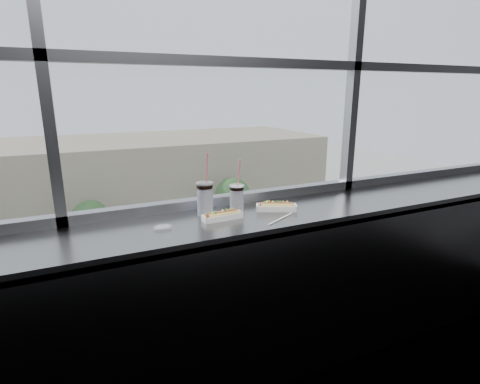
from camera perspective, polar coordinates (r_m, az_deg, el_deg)
name	(u,v)px	position (r m, az deg, el deg)	size (l,w,h in m)	color
wall_back_lower	(227,278)	(2.72, -1.92, -12.91)	(6.00, 6.00, 0.00)	black
window_glass	(224,8)	(2.46, -2.52, 26.17)	(6.00, 6.00, 0.00)	silver
window_mullions	(225,8)	(2.45, -2.32, 26.25)	(6.00, 0.08, 2.40)	gray
counter	(244,220)	(2.28, 0.67, -4.29)	(6.00, 0.55, 0.06)	gray
counter_fascia	(263,317)	(2.31, 3.49, -18.52)	(6.00, 0.04, 1.04)	gray
hotdog_tray_left	(222,215)	(2.20, -2.69, -3.58)	(0.24, 0.09, 0.06)	white
hotdog_tray_right	(276,207)	(2.36, 5.58, -2.23)	(0.26, 0.18, 0.06)	white
soda_cup_left	(205,197)	(2.25, -5.35, -0.79)	(0.10, 0.10, 0.38)	white
soda_cup_right	(237,198)	(2.29, -0.50, -0.85)	(0.09, 0.09, 0.34)	white
loose_straw	(281,219)	(2.21, 6.20, -4.07)	(0.01, 0.01, 0.25)	white
wrapper	(163,227)	(2.09, -11.70, -5.23)	(0.10, 0.07, 0.02)	silver
plaza_ground	(84,204)	(47.49, -22.69, -1.74)	(120.00, 120.00, 0.00)	#AEACA4
street_asphalt	(104,304)	(25.65, -20.06, -15.80)	(80.00, 10.00, 0.06)	black
far_sidewalk	(94,255)	(32.83, -21.37, -8.94)	(80.00, 6.00, 0.04)	#AEACA4
far_building	(82,181)	(41.18, -22.88, 1.55)	(50.00, 14.00, 8.00)	gray
car_far_c	(228,238)	(30.73, -1.78, -7.08)	(6.92, 2.88, 2.31)	white
car_far_b	(153,253)	(29.15, -13.11, -9.10)	(5.99, 2.49, 2.00)	#691E00
car_near_c	(84,329)	(21.62, -22.64, -18.74)	(6.78, 2.83, 2.26)	#5F1C02
car_near_e	(314,276)	(25.70, 11.28, -12.39)	(6.11, 2.55, 2.04)	#364799
pedestrian_d	(189,226)	(34.22, -7.71, -5.21)	(0.86, 0.65, 1.94)	#66605B
pedestrian_c	(178,230)	(32.99, -9.41, -5.74)	(1.02, 0.77, 2.30)	#66605B
tree_center	(91,219)	(31.75, -21.82, -3.80)	(2.94, 2.94, 4.60)	#47382B
tree_right	(233,196)	(34.26, -1.10, -0.59)	(3.35, 3.35, 5.23)	#47382B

